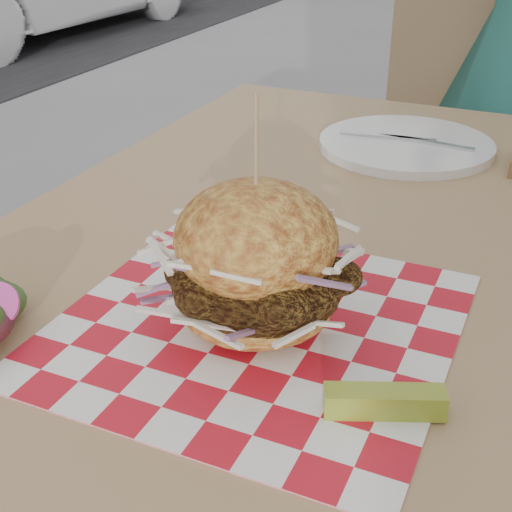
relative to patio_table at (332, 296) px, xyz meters
The scene contains 7 objects.
ground 0.76m from the patio_table, 123.18° to the left, with size 80.00×80.00×0.00m, color gray.
patio_table is the anchor object (origin of this frame).
patio_chair 0.95m from the patio_table, 89.18° to the left, with size 0.47×0.48×0.95m.
paper_liner 0.22m from the patio_table, 92.71° to the right, with size 0.36×0.36×0.00m, color red.
sandwich 0.25m from the patio_table, 92.71° to the right, with size 0.20×0.20×0.22m.
pickle_spear 0.32m from the patio_table, 64.47° to the right, with size 0.10×0.02×0.02m, color #9CB033.
place_setting 0.35m from the patio_table, 89.99° to the left, with size 0.27×0.27×0.02m.
Camera 1 is at (0.42, -1.03, 1.13)m, focal length 50.00 mm.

